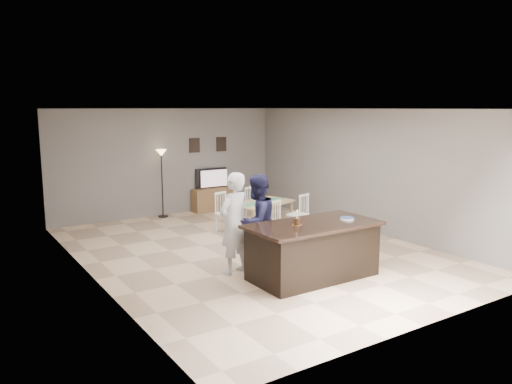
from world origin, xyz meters
TOP-DOWN VIEW (x-y plane):
  - floor at (0.00, 0.00)m, footprint 8.00×8.00m
  - room_shell at (0.00, 0.00)m, footprint 8.00×8.00m
  - kitchen_island at (0.00, -1.80)m, footprint 2.15×1.10m
  - tv_console at (1.20, 3.77)m, footprint 1.20×0.40m
  - television at (1.20, 3.84)m, footprint 0.91×0.12m
  - tv_screen_glow at (1.20, 3.76)m, footprint 0.78×0.00m
  - picture_frames at (1.15, 3.98)m, footprint 1.10×0.02m
  - doorway at (-2.99, -2.30)m, footprint 0.00×2.10m
  - woman at (-0.95, -0.91)m, footprint 0.71×0.57m
  - man at (-0.50, -0.91)m, footprint 0.95×0.84m
  - birthday_cake at (-0.29, -1.74)m, footprint 0.16×0.16m
  - plate_stack at (0.63, -1.90)m, footprint 0.23×0.23m
  - dining_table at (0.97, 1.15)m, footprint 1.75×1.92m
  - floor_lamp at (-0.26, 3.78)m, footprint 0.25×0.25m

SIDE VIEW (x-z plane):
  - floor at x=0.00m, z-range 0.00..0.00m
  - tv_console at x=1.20m, z-range 0.00..0.60m
  - kitchen_island at x=0.00m, z-range 0.00..0.90m
  - dining_table at x=0.97m, z-range 0.12..0.99m
  - man at x=-0.50m, z-range 0.00..1.62m
  - woman at x=-0.95m, z-range 0.00..1.69m
  - television at x=1.20m, z-range 0.60..1.13m
  - tv_screen_glow at x=1.20m, z-range 0.48..1.26m
  - plate_stack at x=0.63m, z-range 0.90..0.94m
  - birthday_cake at x=-0.29m, z-range 0.84..1.08m
  - doorway at x=-2.99m, z-range -0.07..2.58m
  - floor_lamp at x=-0.26m, z-range 0.47..2.17m
  - room_shell at x=0.00m, z-range -2.32..5.68m
  - picture_frames at x=1.15m, z-range 1.56..1.94m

